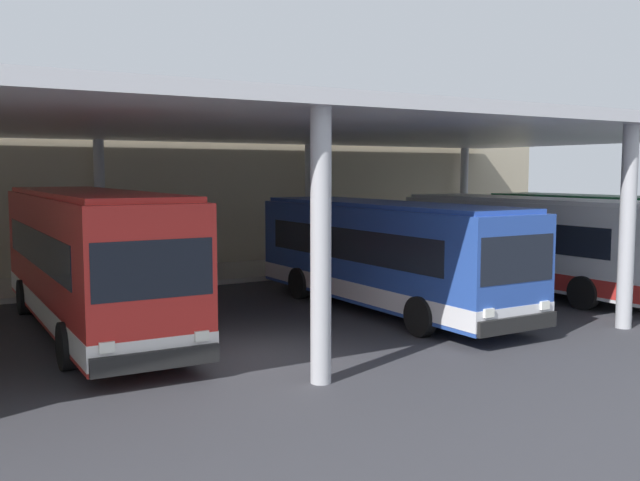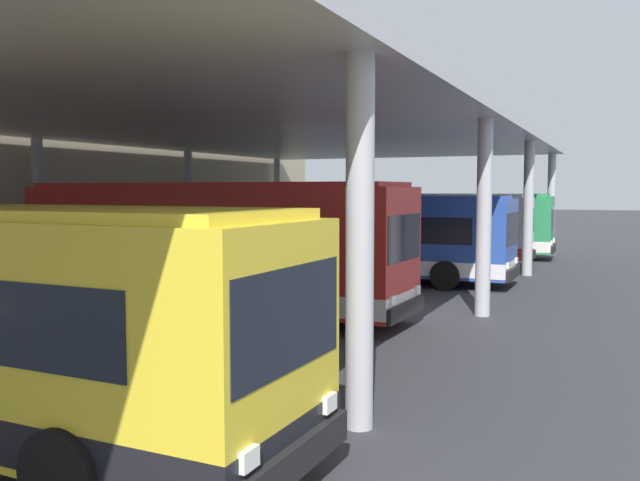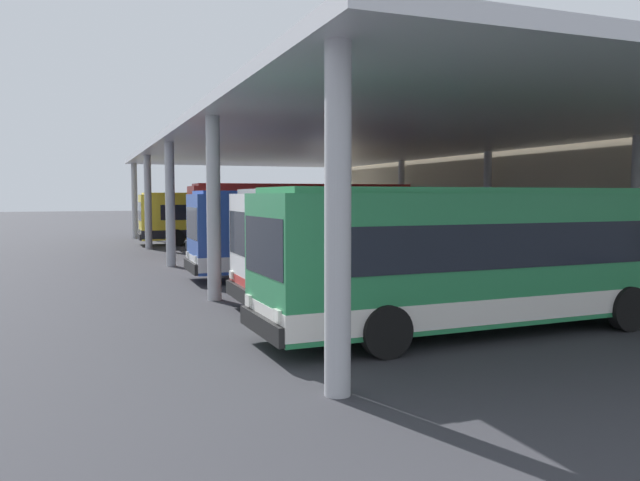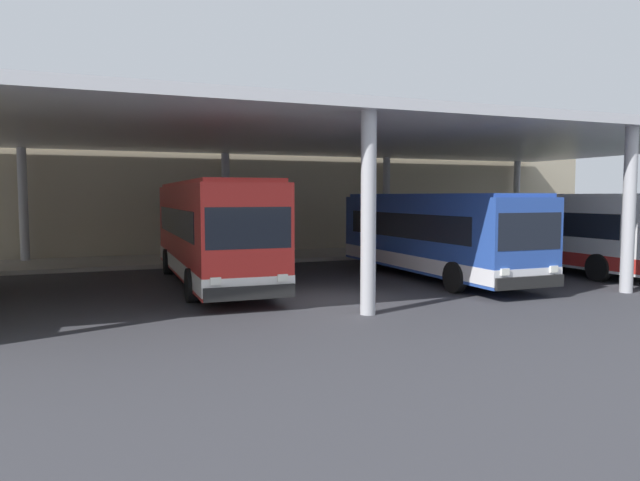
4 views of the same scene
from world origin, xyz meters
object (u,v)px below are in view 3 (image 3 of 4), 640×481
Objects in this scene: bus_middle_bay at (332,232)px; bus_second_bay at (304,219)px; bus_nearest_bay at (226,217)px; bus_far_bay at (421,244)px; bus_departing at (488,257)px.

bus_second_bay is at bearing 168.07° from bus_middle_bay.
bus_second_bay reaches higher than bus_nearest_bay.
bus_far_bay is 0.99× the size of bus_departing.
bus_nearest_bay and bus_middle_bay have the same top height.
bus_middle_bay is 6.29m from bus_far_bay.
bus_nearest_bay is 1.00× the size of bus_middle_bay.
bus_nearest_bay is at bearing -167.96° from bus_second_bay.
bus_middle_bay is at bearing -178.47° from bus_far_bay.
bus_second_bay reaches higher than bus_departing.
bus_second_bay is 8.18m from bus_middle_bay.
bus_second_bay reaches higher than bus_far_bay.
bus_far_bay is (23.43, 0.42, 0.00)m from bus_nearest_bay.
bus_nearest_bay is at bearing -179.14° from bus_middle_bay.
bus_middle_bay is at bearing -11.93° from bus_second_bay.
bus_second_bay is at bearing 12.04° from bus_nearest_bay.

